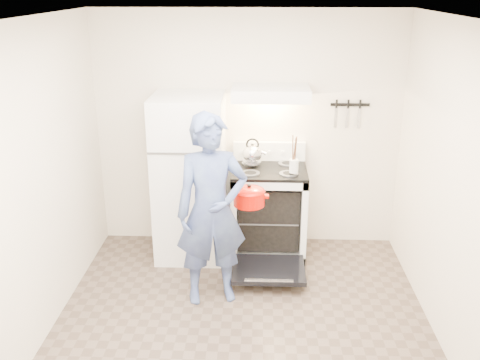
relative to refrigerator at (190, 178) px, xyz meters
name	(u,v)px	position (x,y,z in m)	size (l,w,h in m)	color
floor	(241,336)	(0.58, -1.45, -0.85)	(3.60, 3.60, 0.00)	brown
back_wall	(248,132)	(0.58, 0.35, 0.40)	(3.20, 0.02, 2.50)	beige
refrigerator	(190,178)	(0.00, 0.00, 0.00)	(0.70, 0.70, 1.70)	white
stove_body	(268,213)	(0.81, 0.02, -0.39)	(0.76, 0.65, 0.92)	white
cooktop	(269,170)	(0.81, 0.02, 0.09)	(0.76, 0.65, 0.03)	black
backsplash	(269,151)	(0.81, 0.31, 0.20)	(0.76, 0.07, 0.20)	white
oven_door	(268,270)	(0.81, -0.57, -0.72)	(0.70, 0.54, 0.04)	black
oven_rack	(268,215)	(0.81, 0.02, -0.41)	(0.60, 0.52, 0.01)	slate
range_hood	(271,93)	(0.81, 0.10, 0.86)	(0.76, 0.50, 0.12)	white
knife_strip	(350,105)	(1.63, 0.33, 0.70)	(0.40, 0.02, 0.03)	black
pizza_stone	(264,213)	(0.76, 0.04, -0.40)	(0.36, 0.36, 0.02)	#7F6046
tea_kettle	(252,153)	(0.64, 0.09, 0.25)	(0.24, 0.20, 0.30)	silver
utensil_jar	(294,166)	(1.04, -0.16, 0.20)	(0.09, 0.09, 0.13)	silver
person	(212,211)	(0.30, -0.87, 0.02)	(0.63, 0.41, 1.73)	navy
dutch_oven	(249,198)	(0.62, -0.64, 0.05)	(0.36, 0.29, 0.23)	#B90A00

